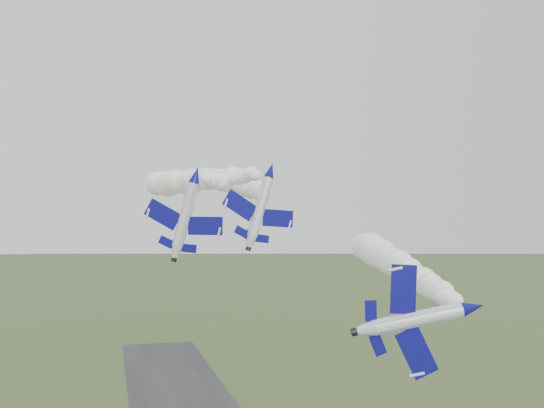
% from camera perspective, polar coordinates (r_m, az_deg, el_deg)
% --- Properties ---
extents(jet_lead, '(5.49, 12.04, 9.84)m').
position_cam_1_polar(jet_lead, '(57.34, 18.44, -9.23)').
color(jet_lead, silver).
extents(smoke_trail_jet_lead, '(21.10, 66.20, 5.37)m').
position_cam_1_polar(smoke_trail_jet_lead, '(92.13, 11.45, -5.48)').
color(smoke_trail_jet_lead, white).
extents(jet_pair_left, '(10.27, 12.14, 3.86)m').
position_cam_1_polar(jet_pair_left, '(79.09, -7.19, 2.76)').
color(jet_pair_left, silver).
extents(smoke_trail_jet_pair_left, '(32.60, 66.07, 4.65)m').
position_cam_1_polar(smoke_trail_jet_pair_left, '(116.76, -2.72, 1.61)').
color(smoke_trail_jet_pair_left, white).
extents(jet_pair_right, '(10.05, 12.42, 3.93)m').
position_cam_1_polar(jet_pair_right, '(82.17, -0.11, 3.19)').
color(jet_pair_right, silver).
extents(smoke_trail_jet_pair_right, '(15.01, 65.13, 5.53)m').
position_cam_1_polar(smoke_trail_jet_pair_right, '(115.30, -7.20, 2.21)').
color(smoke_trail_jet_pair_right, white).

